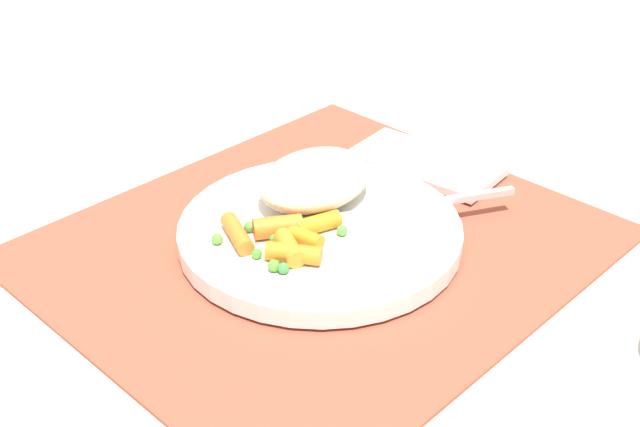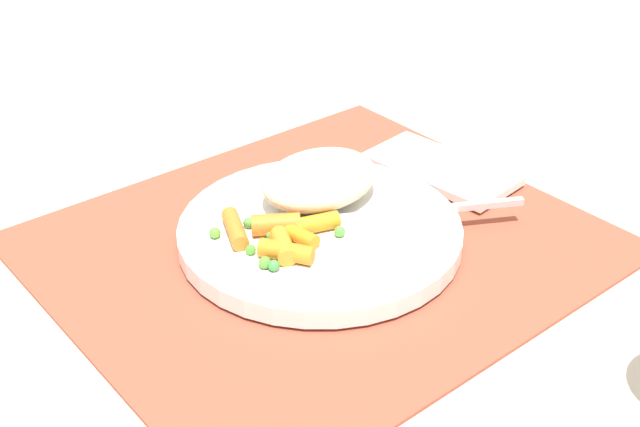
{
  "view_description": "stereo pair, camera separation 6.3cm",
  "coord_description": "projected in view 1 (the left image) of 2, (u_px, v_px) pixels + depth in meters",
  "views": [
    {
      "loc": [
        0.42,
        0.41,
        0.39
      ],
      "look_at": [
        0.0,
        0.0,
        0.03
      ],
      "focal_mm": 46.87,
      "sensor_mm": 36.0,
      "label": 1
    },
    {
      "loc": [
        0.37,
        0.45,
        0.39
      ],
      "look_at": [
        0.0,
        0.0,
        0.03
      ],
      "focal_mm": 46.87,
      "sensor_mm": 36.0,
      "label": 2
    }
  ],
  "objects": [
    {
      "name": "ground_plane",
      "position": [
        320.0,
        246.0,
        0.7
      ],
      "size": [
        2.4,
        2.4,
        0.0
      ],
      "primitive_type": "plane",
      "color": "beige"
    },
    {
      "name": "placemat",
      "position": [
        320.0,
        243.0,
        0.7
      ],
      "size": [
        0.43,
        0.38,
        0.01
      ],
      "primitive_type": "cube",
      "color": "#9E4733",
      "rests_on": "ground_plane"
    },
    {
      "name": "plate",
      "position": [
        320.0,
        232.0,
        0.69
      ],
      "size": [
        0.23,
        0.23,
        0.02
      ],
      "primitive_type": "cylinder",
      "color": "white",
      "rests_on": "placemat"
    },
    {
      "name": "rice_mound",
      "position": [
        315.0,
        180.0,
        0.71
      ],
      "size": [
        0.11,
        0.08,
        0.04
      ],
      "primitive_type": "ellipsoid",
      "color": "beige",
      "rests_on": "plate"
    },
    {
      "name": "carrot_portion",
      "position": [
        284.0,
        236.0,
        0.66
      ],
      "size": [
        0.09,
        0.1,
        0.02
      ],
      "color": "orange",
      "rests_on": "plate"
    },
    {
      "name": "pea_scatter",
      "position": [
        282.0,
        238.0,
        0.66
      ],
      "size": [
        0.09,
        0.08,
        0.01
      ],
      "color": "#559741",
      "rests_on": "plate"
    },
    {
      "name": "fork",
      "position": [
        376.0,
        212.0,
        0.7
      ],
      "size": [
        0.19,
        0.11,
        0.01
      ],
      "color": "#BABABA",
      "rests_on": "plate"
    },
    {
      "name": "napkin",
      "position": [
        425.0,
        163.0,
        0.8
      ],
      "size": [
        0.09,
        0.15,
        0.01
      ],
      "primitive_type": "cube",
      "rotation": [
        0.0,
        0.0,
        0.11
      ],
      "color": "white",
      "rests_on": "placemat"
    }
  ]
}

